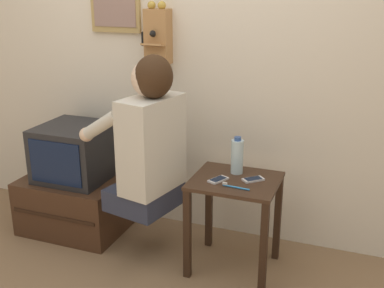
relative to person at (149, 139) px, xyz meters
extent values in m
cube|color=silver|center=(0.06, 0.52, 0.48)|extent=(6.80, 0.05, 2.55)
cube|color=#382316|center=(0.53, 0.06, -0.21)|extent=(0.50, 0.44, 0.02)
cube|color=black|center=(0.30, -0.14, -0.51)|extent=(0.04, 0.04, 0.57)
cube|color=black|center=(0.76, -0.14, -0.51)|extent=(0.04, 0.04, 0.57)
cube|color=black|center=(0.30, 0.25, -0.51)|extent=(0.04, 0.04, 0.57)
cube|color=black|center=(0.76, 0.25, -0.51)|extent=(0.04, 0.04, 0.57)
cube|color=#2D3347|center=(-0.05, 0.01, -0.39)|extent=(0.44, 0.46, 0.14)
cube|color=beige|center=(0.02, -0.01, -0.03)|extent=(0.30, 0.45, 0.58)
sphere|color=beige|center=(0.02, -0.01, 0.37)|extent=(0.22, 0.22, 0.22)
ellipsoid|color=#382314|center=(0.05, -0.01, 0.38)|extent=(0.26, 0.27, 0.25)
cylinder|color=beige|center=(-0.24, -0.13, 0.10)|extent=(0.30, 0.14, 0.22)
cylinder|color=beige|center=(-0.17, 0.22, 0.10)|extent=(0.30, 0.14, 0.22)
sphere|color=beige|center=(-0.37, -0.10, 0.02)|extent=(0.09, 0.09, 0.09)
sphere|color=beige|center=(-0.29, 0.25, 0.02)|extent=(0.09, 0.09, 0.09)
cube|color=#422819|center=(-0.66, 0.15, -0.60)|extent=(0.70, 0.54, 0.39)
cube|color=black|center=(-0.66, -0.12, -0.58)|extent=(0.63, 0.01, 0.02)
cube|color=#232326|center=(-0.65, 0.17, -0.22)|extent=(0.47, 0.46, 0.37)
cube|color=#0C1938|center=(-0.65, -0.07, -0.22)|extent=(0.38, 0.01, 0.29)
cube|color=#AD7A47|center=(-0.13, 0.44, 0.55)|extent=(0.16, 0.11, 0.35)
cube|color=#AD7A47|center=(-0.13, 0.36, 0.51)|extent=(0.14, 0.07, 0.03)
sphere|color=#B79338|center=(-0.16, 0.43, 0.75)|extent=(0.05, 0.05, 0.05)
sphere|color=#B79338|center=(-0.09, 0.43, 0.75)|extent=(0.05, 0.05, 0.05)
cone|color=black|center=(-0.13, 0.34, 0.58)|extent=(0.04, 0.05, 0.04)
cylinder|color=black|center=(-0.23, 0.44, 0.54)|extent=(0.03, 0.03, 0.09)
cylinder|color=black|center=(-0.14, 0.42, 0.28)|extent=(0.04, 0.04, 0.22)
cylinder|color=black|center=(-0.12, 0.43, 0.10)|extent=(0.07, 0.06, 0.19)
cube|color=silver|center=(0.44, 0.00, -0.20)|extent=(0.11, 0.14, 0.01)
cube|color=black|center=(0.44, 0.00, -0.19)|extent=(0.09, 0.11, 0.00)
cube|color=silver|center=(0.63, 0.08, -0.20)|extent=(0.13, 0.13, 0.01)
cube|color=black|center=(0.63, 0.08, -0.19)|extent=(0.11, 0.10, 0.00)
cylinder|color=silver|center=(0.51, 0.16, -0.10)|extent=(0.07, 0.07, 0.21)
cylinder|color=#2D4C8C|center=(0.51, 0.16, 0.02)|extent=(0.04, 0.04, 0.02)
cylinder|color=#338CD8|center=(0.57, -0.07, -0.20)|extent=(0.16, 0.02, 0.01)
cube|color=white|center=(0.50, -0.06, -0.19)|extent=(0.03, 0.01, 0.01)
camera|label=1|loc=(1.22, -2.46, 0.90)|focal=45.00mm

